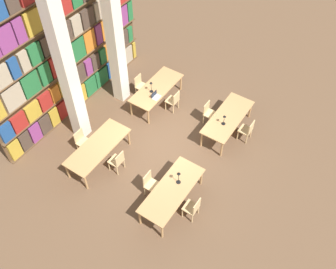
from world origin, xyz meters
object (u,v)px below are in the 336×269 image
Objects in this scene: chair_5 at (82,141)px; chair_2 at (247,130)px; chair_3 at (209,112)px; reading_table_3 at (157,89)px; laptop at (156,96)px; pillar_left at (65,66)px; chair_1 at (151,184)px; chair_0 at (193,208)px; chair_4 at (117,161)px; desk_lamp_1 at (224,118)px; desk_lamp_0 at (179,176)px; chair_7 at (141,85)px; desk_lamp_2 at (151,85)px; pillar_center at (114,30)px; reading_table_1 at (228,118)px; chair_6 at (174,100)px; reading_table_2 at (98,147)px; reading_table_0 at (172,191)px.

chair_2 is at bearing 128.59° from chair_5.
reading_table_3 is (-0.19, 2.15, 0.20)m from chair_3.
laptop reaches higher than chair_3.
chair_1 is at bearing -100.97° from pillar_left.
chair_0 is 2.90m from chair_4.
chair_2 is at bearing -58.98° from desk_lamp_1.
chair_3 is at bearing -49.56° from pillar_left.
reading_table_3 is (2.77, -1.32, -2.33)m from pillar_left.
pillar_left reaches higher than desk_lamp_0.
desk_lamp_2 is at bearing 67.81° from chair_7.
pillar_center is at bearing 58.70° from desk_lamp_0.
chair_2 is at bearing -79.54° from laptop.
chair_7 is (2.78, -0.56, -2.53)m from pillar_left.
chair_0 is 2.72× the size of laptop.
pillar_center is 4.87m from reading_table_1.
laptop is (-0.44, -1.03, 0.31)m from chair_7.
chair_0 and chair_5 have the same top height.
laptop is (-0.19, 2.66, -0.24)m from desk_lamp_1.
chair_6 is at bearing 40.16° from chair_0.
chair_0 is 4.40m from chair_5.
desk_lamp_1 reaches higher than reading_table_2.
chair_1 is at bearing -92.39° from reading_table_2.
reading_table_2 is at bearing 167.60° from chair_6.
chair_4 is 1.00× the size of chair_5.
chair_1 is 1.00× the size of chair_2.
laptop reaches higher than reading_table_3.
laptop reaches higher than chair_6.
chair_2 is (0.05, -0.75, -0.20)m from reading_table_1.
desk_lamp_1 is at bearing 12.88° from chair_0.
chair_2 is at bearing -39.49° from chair_4.
desk_lamp_1 is (0.25, -4.25, -1.98)m from pillar_center.
chair_7 reaches higher than reading_table_3.
laptop is at bearing 45.13° from desk_lamp_0.
pillar_left reaches higher than chair_1.
reading_table_2 is (-3.54, 3.64, 0.20)m from chair_2.
chair_6 and chair_7 have the same top height.
reading_table_0 is 3.97m from laptop.
desk_lamp_0 reaches higher than reading_table_0.
pillar_center is 5.21m from chair_1.
chair_0 is 3.93m from chair_3.
pillar_left is at bearing 120.67° from desk_lamp_1.
desk_lamp_0 reaches higher than chair_5.
chair_3 is (0.69, -3.47, -2.53)m from pillar_center.
chair_2 is at bearing -86.30° from reading_table_1.
chair_4 is (0.12, 2.90, 0.00)m from chair_0.
desk_lamp_0 reaches higher than desk_lamp_2.
desk_lamp_0 is 3.76m from laptop.
pillar_center is 5.63m from reading_table_0.
laptop is (-0.44, 0.48, 0.31)m from chair_6.
chair_7 is at bearing -179.75° from chair_5.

